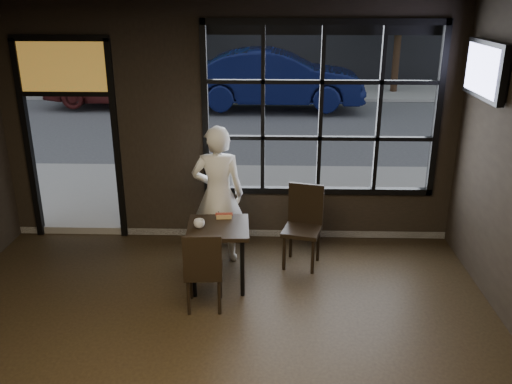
{
  "coord_description": "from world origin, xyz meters",
  "views": [
    {
      "loc": [
        0.57,
        -3.44,
        3.25
      ],
      "look_at": [
        0.4,
        2.2,
        1.15
      ],
      "focal_mm": 38.0,
      "sensor_mm": 36.0,
      "label": 1
    }
  ],
  "objects_px": {
    "cafe_table": "(219,255)",
    "chair_near": "(204,268)",
    "man": "(218,195)",
    "navy_car": "(275,79)"
  },
  "relations": [
    {
      "from": "cafe_table",
      "to": "navy_car",
      "type": "xyz_separation_m",
      "value": [
        0.67,
        9.94,
        0.54
      ]
    },
    {
      "from": "cafe_table",
      "to": "chair_near",
      "type": "bearing_deg",
      "value": -106.81
    },
    {
      "from": "man",
      "to": "navy_car",
      "type": "distance_m",
      "value": 9.31
    },
    {
      "from": "chair_near",
      "to": "man",
      "type": "height_order",
      "value": "man"
    },
    {
      "from": "cafe_table",
      "to": "chair_near",
      "type": "height_order",
      "value": "chair_near"
    },
    {
      "from": "cafe_table",
      "to": "man",
      "type": "bearing_deg",
      "value": 91.56
    },
    {
      "from": "man",
      "to": "navy_car",
      "type": "height_order",
      "value": "man"
    },
    {
      "from": "cafe_table",
      "to": "chair_near",
      "type": "distance_m",
      "value": 0.5
    },
    {
      "from": "cafe_table",
      "to": "navy_car",
      "type": "distance_m",
      "value": 9.98
    },
    {
      "from": "chair_near",
      "to": "man",
      "type": "distance_m",
      "value": 1.22
    }
  ]
}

